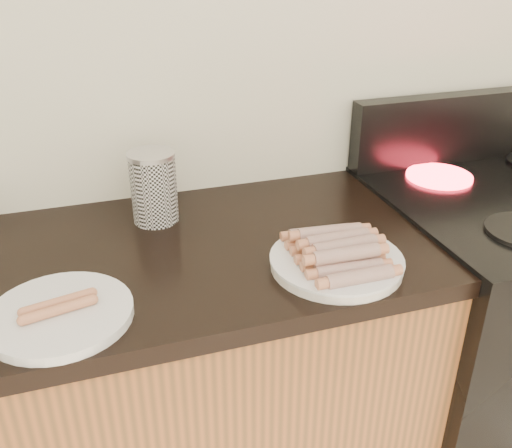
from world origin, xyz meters
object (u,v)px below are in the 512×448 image
object	(u,v)px
main_plate	(336,263)
side_plate	(60,315)
stove	(499,333)
canister	(154,187)

from	to	relation	value
main_plate	side_plate	xyz separation A→B (m)	(-0.55, -0.01, 0.00)
stove	canister	xyz separation A→B (m)	(-0.96, 0.18, 0.53)
side_plate	canister	world-z (taller)	canister
main_plate	canister	xyz separation A→B (m)	(-0.32, 0.33, 0.08)
main_plate	canister	bearing A→B (deg)	134.01
side_plate	stove	bearing A→B (deg)	7.92
main_plate	side_plate	size ratio (longest dim) A/B	1.05
stove	canister	bearing A→B (deg)	169.54
stove	main_plate	size ratio (longest dim) A/B	3.32
stove	side_plate	bearing A→B (deg)	-172.08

